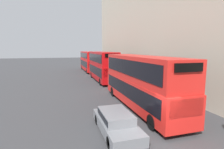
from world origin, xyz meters
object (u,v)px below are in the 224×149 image
car_dark_sedan (116,121)px  pedestrian (109,72)px  bus_leading (140,80)px  bus_third_in_queue (89,60)px  bus_second_in_queue (103,65)px

car_dark_sedan → pedestrian: (5.61, 21.39, 0.04)m
bus_leading → car_dark_sedan: bus_leading is taller
bus_leading → bus_third_in_queue: (-0.00, 26.55, 0.01)m
bus_second_in_queue → bus_third_in_queue: bus_second_in_queue is taller
bus_third_in_queue → car_dark_sedan: bus_third_in_queue is taller
bus_third_in_queue → pedestrian: (2.21, -8.94, -1.72)m
bus_leading → bus_second_in_queue: 13.46m
bus_leading → pedestrian: 17.83m
bus_leading → bus_second_in_queue: bus_second_in_queue is taller
bus_third_in_queue → car_dark_sedan: bearing=-96.4°
bus_third_in_queue → car_dark_sedan: (-3.40, -30.33, -1.76)m
pedestrian → bus_third_in_queue: bearing=103.9°
bus_second_in_queue → bus_third_in_queue: size_ratio=0.88×
bus_second_in_queue → car_dark_sedan: (-3.40, -17.24, -1.82)m
bus_leading → bus_second_in_queue: (-0.00, 13.46, 0.07)m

